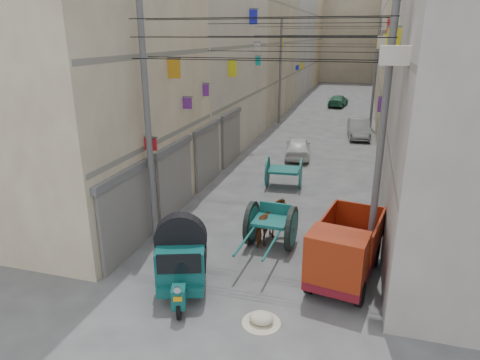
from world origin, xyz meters
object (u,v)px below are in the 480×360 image
at_px(distant_car_green, 338,101).
at_px(distant_car_white, 298,148).
at_px(mini_truck, 343,256).
at_px(distant_car_grey, 359,128).
at_px(feed_sack, 261,318).
at_px(horse, 271,223).
at_px(second_cart, 284,172).
at_px(auto_rickshaw, 182,257).
at_px(tonga_cart, 271,225).

bearing_deg(distant_car_green, distant_car_white, 94.20).
relative_size(mini_truck, distant_car_white, 1.06).
distance_m(distant_car_grey, distant_car_green, 13.84).
xyz_separation_m(feed_sack, horse, (-0.74, 4.45, 0.54)).
bearing_deg(mini_truck, distant_car_white, 113.96).
xyz_separation_m(second_cart, distant_car_grey, (3.10, 11.64, -0.12)).
xyz_separation_m(auto_rickshaw, second_cart, (1.11, 9.31, -0.27)).
height_order(second_cart, feed_sack, second_cart).
height_order(second_cart, distant_car_grey, second_cart).
bearing_deg(second_cart, tonga_cart, -88.26).
xyz_separation_m(mini_truck, horse, (-2.53, 2.12, -0.25)).
relative_size(distant_car_white, distant_car_green, 0.91).
xyz_separation_m(second_cart, distant_car_white, (-0.17, 5.33, -0.17)).
bearing_deg(feed_sack, tonga_cart, 99.21).
bearing_deg(auto_rickshaw, mini_truck, 0.28).
relative_size(mini_truck, distant_car_grey, 0.95).
bearing_deg(tonga_cart, distant_car_grey, 84.94).
relative_size(tonga_cart, horse, 2.05).
height_order(second_cart, distant_car_green, second_cart).
height_order(mini_truck, distant_car_white, mini_truck).
bearing_deg(distant_car_grey, tonga_cart, -103.76).
relative_size(tonga_cart, distant_car_white, 0.97).
bearing_deg(distant_car_green, horse, 96.61).
xyz_separation_m(horse, distant_car_white, (-0.80, 11.01, -0.10)).
bearing_deg(mini_truck, distant_car_grey, 99.91).
relative_size(feed_sack, distant_car_white, 0.17).
bearing_deg(distant_car_green, feed_sack, 97.84).
distance_m(second_cart, horse, 5.71).
height_order(tonga_cart, horse, tonga_cart).
distance_m(auto_rickshaw, distant_car_green, 34.64).
relative_size(tonga_cart, distant_car_grey, 0.86).
bearing_deg(auto_rickshaw, horse, 45.30).
distance_m(auto_rickshaw, tonga_cart, 3.78).
bearing_deg(mini_truck, feed_sack, -117.77).
relative_size(horse, distant_car_white, 0.47).
relative_size(feed_sack, distant_car_green, 0.16).
bearing_deg(distant_car_white, feed_sack, 88.21).
bearing_deg(distant_car_white, distant_car_green, -100.10).
distance_m(feed_sack, distant_car_green, 35.42).
distance_m(tonga_cart, distant_car_grey, 17.80).
relative_size(horse, distant_car_grey, 0.42).
xyz_separation_m(horse, distant_car_green, (0.12, 30.96, -0.14)).
xyz_separation_m(distant_car_white, distant_car_grey, (3.27, 6.31, 0.05)).
distance_m(auto_rickshaw, mini_truck, 4.52).
relative_size(second_cart, horse, 1.06).
relative_size(auto_rickshaw, distant_car_grey, 0.66).
xyz_separation_m(tonga_cart, feed_sack, (0.67, -4.14, -0.63)).
bearing_deg(second_cart, auto_rickshaw, -101.67).
distance_m(auto_rickshaw, distant_car_grey, 21.37).
height_order(horse, distant_car_grey, horse).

